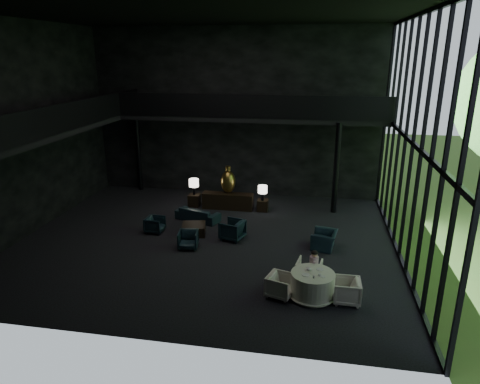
% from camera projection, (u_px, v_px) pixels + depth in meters
% --- Properties ---
extents(floor, '(14.00, 12.00, 0.02)m').
position_uv_depth(floor, '(207.00, 241.00, 16.19)').
color(floor, black).
rests_on(floor, ground).
extents(ceiling, '(14.00, 12.00, 0.02)m').
position_uv_depth(ceiling, '(201.00, 13.00, 13.72)').
color(ceiling, black).
rests_on(ceiling, ground).
extents(wall_back, '(14.00, 0.04, 8.00)m').
position_uv_depth(wall_back, '(236.00, 114.00, 20.58)').
color(wall_back, black).
rests_on(wall_back, ground).
extents(wall_front, '(14.00, 0.04, 8.00)m').
position_uv_depth(wall_front, '(135.00, 186.00, 9.34)').
color(wall_front, black).
rests_on(wall_front, ground).
extents(wall_left, '(0.04, 12.00, 8.00)m').
position_uv_depth(wall_left, '(24.00, 130.00, 16.11)').
color(wall_left, black).
rests_on(wall_left, ground).
extents(curtain_wall, '(0.20, 12.00, 8.00)m').
position_uv_depth(curtain_wall, '(413.00, 143.00, 13.81)').
color(curtain_wall, black).
rests_on(curtain_wall, ground).
extents(mezzanine_left, '(2.00, 12.00, 0.25)m').
position_uv_depth(mezzanine_left, '(49.00, 131.00, 15.95)').
color(mezzanine_left, black).
rests_on(mezzanine_left, wall_left).
extents(mezzanine_back, '(12.00, 2.00, 0.25)m').
position_uv_depth(mezzanine_back, '(253.00, 117.00, 19.47)').
color(mezzanine_back, black).
rests_on(mezzanine_back, wall_back).
extents(railing_left, '(0.06, 12.00, 1.00)m').
position_uv_depth(railing_left, '(71.00, 116.00, 15.60)').
color(railing_left, black).
rests_on(railing_left, mezzanine_left).
extents(railing_back, '(12.00, 0.06, 1.00)m').
position_uv_depth(railing_back, '(250.00, 106.00, 18.35)').
color(railing_back, black).
rests_on(railing_back, mezzanine_back).
extents(column_nw, '(0.24, 0.24, 4.00)m').
position_uv_depth(column_nw, '(138.00, 152.00, 21.74)').
color(column_nw, black).
rests_on(column_nw, floor).
extents(column_ne, '(0.24, 0.24, 4.00)m').
position_uv_depth(column_ne, '(336.00, 169.00, 18.53)').
color(column_ne, black).
rests_on(column_ne, floor).
extents(console, '(2.30, 0.52, 0.73)m').
position_uv_depth(console, '(228.00, 201.00, 19.44)').
color(console, black).
rests_on(console, floor).
extents(bronze_urn, '(0.66, 0.66, 1.23)m').
position_uv_depth(bronze_urn, '(228.00, 181.00, 19.29)').
color(bronze_urn, '#A7752A').
rests_on(bronze_urn, console).
extents(side_table_left, '(0.50, 0.50, 0.55)m').
position_uv_depth(side_table_left, '(194.00, 200.00, 19.82)').
color(side_table_left, black).
rests_on(side_table_left, floor).
extents(table_lamp_left, '(0.44, 0.44, 0.74)m').
position_uv_depth(table_lamp_left, '(194.00, 183.00, 19.58)').
color(table_lamp_left, black).
rests_on(table_lamp_left, side_table_left).
extents(side_table_right, '(0.47, 0.47, 0.52)m').
position_uv_depth(side_table_right, '(263.00, 205.00, 19.23)').
color(side_table_right, black).
rests_on(side_table_right, floor).
extents(table_lamp_right, '(0.41, 0.41, 0.69)m').
position_uv_depth(table_lamp_right, '(263.00, 190.00, 18.90)').
color(table_lamp_right, black).
rests_on(table_lamp_right, side_table_right).
extents(sofa, '(1.80, 1.03, 0.68)m').
position_uv_depth(sofa, '(198.00, 213.00, 18.11)').
color(sofa, '#19353A').
rests_on(sofa, floor).
extents(lounge_armchair_west, '(0.59, 0.63, 0.61)m').
position_uv_depth(lounge_armchair_west, '(155.00, 225.00, 16.91)').
color(lounge_armchair_west, '#20394A').
rests_on(lounge_armchair_west, floor).
extents(lounge_armchair_east, '(1.02, 1.06, 0.89)m').
position_uv_depth(lounge_armchair_east, '(232.00, 228.00, 16.22)').
color(lounge_armchair_east, black).
rests_on(lounge_armchair_east, floor).
extents(lounge_armchair_south, '(0.71, 0.68, 0.65)m').
position_uv_depth(lounge_armchair_south, '(188.00, 240.00, 15.51)').
color(lounge_armchair_south, '#133C43').
rests_on(lounge_armchair_south, floor).
extents(window_armchair, '(0.72, 0.98, 0.78)m').
position_uv_depth(window_armchair, '(324.00, 238.00, 15.48)').
color(window_armchair, '#172F32').
rests_on(window_armchair, floor).
extents(coffee_table, '(1.06, 1.06, 0.40)m').
position_uv_depth(coffee_table, '(194.00, 229.00, 16.75)').
color(coffee_table, black).
rests_on(coffee_table, floor).
extents(dining_table, '(1.44, 1.44, 0.75)m').
position_uv_depth(dining_table, '(312.00, 286.00, 12.41)').
color(dining_table, white).
rests_on(dining_table, floor).
extents(dining_chair_north, '(0.82, 0.78, 0.74)m').
position_uv_depth(dining_chair_north, '(309.00, 270.00, 13.24)').
color(dining_chair_north, silver).
rests_on(dining_chair_north, floor).
extents(dining_chair_east, '(0.69, 0.74, 0.76)m').
position_uv_depth(dining_chair_east, '(347.00, 290.00, 12.11)').
color(dining_chair_east, silver).
rests_on(dining_chair_east, floor).
extents(dining_chair_west, '(0.82, 0.85, 0.71)m').
position_uv_depth(dining_chair_west, '(280.00, 285.00, 12.41)').
color(dining_chair_west, beige).
rests_on(dining_chair_west, floor).
extents(child, '(0.28, 0.28, 0.59)m').
position_uv_depth(child, '(314.00, 260.00, 13.09)').
color(child, '#CDA7B9').
rests_on(child, dining_chair_north).
extents(plate_a, '(0.29, 0.29, 0.01)m').
position_uv_depth(plate_a, '(306.00, 275.00, 12.16)').
color(plate_a, white).
rests_on(plate_a, dining_table).
extents(plate_b, '(0.24, 0.24, 0.01)m').
position_uv_depth(plate_b, '(320.00, 269.00, 12.48)').
color(plate_b, white).
rests_on(plate_b, dining_table).
extents(saucer, '(0.17, 0.17, 0.01)m').
position_uv_depth(saucer, '(323.00, 277.00, 12.08)').
color(saucer, white).
rests_on(saucer, dining_table).
extents(coffee_cup, '(0.10, 0.10, 0.07)m').
position_uv_depth(coffee_cup, '(320.00, 274.00, 12.11)').
color(coffee_cup, white).
rests_on(coffee_cup, saucer).
extents(cereal_bowl, '(0.16, 0.16, 0.08)m').
position_uv_depth(cereal_bowl, '(309.00, 269.00, 12.43)').
color(cereal_bowl, white).
rests_on(cereal_bowl, dining_table).
extents(cream_pot, '(0.07, 0.07, 0.06)m').
position_uv_depth(cream_pot, '(314.00, 277.00, 12.00)').
color(cream_pot, '#99999E').
rests_on(cream_pot, dining_table).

